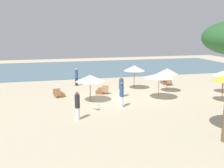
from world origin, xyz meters
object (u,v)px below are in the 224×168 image
at_px(lounger_0, 59,94).
at_px(lounger_2, 101,91).
at_px(umbrella_6, 167,71).
at_px(umbrella_3, 134,68).
at_px(dog, 96,107).
at_px(umbrella_0, 223,73).
at_px(lounger_1, 165,82).
at_px(umbrella_4, 90,78).
at_px(umbrella_1, 224,78).
at_px(person_2, 122,94).
at_px(person_3, 76,77).
at_px(person_0, 121,87).
at_px(person_1, 77,105).
at_px(umbrella_2, 159,76).

height_order(lounger_0, lounger_2, lounger_0).
bearing_deg(umbrella_6, umbrella_3, 143.83).
bearing_deg(umbrella_6, dog, -153.31).
distance_m(umbrella_0, lounger_1, 5.84).
bearing_deg(umbrella_6, umbrella_4, -168.08).
bearing_deg(umbrella_1, lounger_0, 157.79).
relative_size(umbrella_4, dog, 3.04).
bearing_deg(person_2, lounger_2, 96.69).
distance_m(umbrella_0, lounger_0, 14.05).
xyz_separation_m(umbrella_6, person_3, (-7.41, 4.60, -0.97)).
bearing_deg(umbrella_6, person_0, -170.34).
bearing_deg(lounger_0, dog, -62.82).
bearing_deg(person_3, umbrella_6, -31.87).
height_order(umbrella_3, person_1, umbrella_3).
xyz_separation_m(lounger_0, person_1, (0.85, -6.20, 0.73)).
xyz_separation_m(umbrella_3, lounger_0, (-6.88, -0.85, -1.79)).
height_order(umbrella_2, lounger_1, umbrella_2).
height_order(umbrella_4, person_1, umbrella_4).
height_order(umbrella_0, umbrella_6, umbrella_6).
distance_m(lounger_0, person_3, 4.21).
xyz_separation_m(umbrella_6, person_2, (-5.14, -3.43, -0.92)).
bearing_deg(lounger_2, umbrella_2, -38.44).
distance_m(lounger_0, person_1, 6.30).
distance_m(lounger_1, person_2, 9.30).
xyz_separation_m(umbrella_3, dog, (-4.59, -5.30, -1.78)).
relative_size(lounger_2, person_1, 0.99).
bearing_deg(umbrella_1, person_2, 176.08).
bearing_deg(umbrella_1, dog, 177.42).
bearing_deg(umbrella_1, umbrella_3, 131.57).
relative_size(umbrella_0, person_0, 1.16).
bearing_deg(dog, umbrella_2, 15.88).
bearing_deg(person_2, umbrella_6, 33.76).
distance_m(umbrella_6, person_0, 4.57).
distance_m(person_1, person_2, 3.80).
height_order(lounger_1, person_3, person_3).
relative_size(umbrella_0, person_1, 1.12).
bearing_deg(dog, person_3, 92.70).
xyz_separation_m(umbrella_6, person_0, (-4.39, -0.75, -1.01)).
height_order(umbrella_2, umbrella_3, umbrella_3).
bearing_deg(person_0, umbrella_6, 9.66).
height_order(umbrella_6, person_3, umbrella_6).
bearing_deg(person_3, lounger_1, -9.36).
bearing_deg(person_0, person_3, 119.38).
height_order(lounger_2, person_1, person_1).
bearing_deg(umbrella_3, umbrella_2, -78.89).
bearing_deg(umbrella_3, umbrella_4, -144.78).
height_order(umbrella_1, lounger_2, umbrella_1).
xyz_separation_m(umbrella_3, umbrella_4, (-4.62, -3.26, -0.15)).
relative_size(umbrella_3, person_1, 1.25).
relative_size(umbrella_0, umbrella_6, 0.94).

